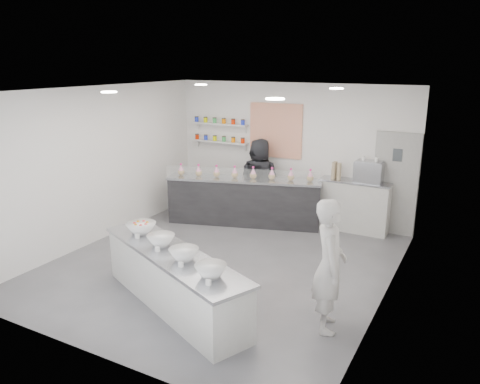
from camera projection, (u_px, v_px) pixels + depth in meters
name	position (u px, v px, depth m)	size (l,w,h in m)	color
floor	(222.00, 264.00, 8.21)	(6.00, 6.00, 0.00)	#515156
ceiling	(220.00, 90.00, 7.40)	(6.00, 6.00, 0.00)	white
back_wall	(290.00, 152.00, 10.35)	(5.50, 5.50, 0.00)	white
left_wall	(99.00, 165.00, 9.06)	(6.00, 6.00, 0.00)	white
right_wall	(390.00, 205.00, 6.55)	(6.00, 6.00, 0.00)	white
back_door	(395.00, 184.00, 9.39)	(0.88, 0.04, 2.10)	#999996
pattern_panel	(276.00, 131.00, 10.37)	(1.25, 0.03, 1.20)	#E64A12
jar_shelf_lower	(220.00, 142.00, 11.04)	(1.45, 0.22, 0.04)	silver
jar_shelf_upper	(220.00, 124.00, 10.92)	(1.45, 0.22, 0.04)	silver
preserve_jars	(219.00, 130.00, 10.94)	(1.45, 0.10, 0.56)	red
downlight_0	(109.00, 92.00, 7.20)	(0.24, 0.24, 0.02)	white
downlight_1	(275.00, 99.00, 5.92)	(0.24, 0.24, 0.02)	white
downlight_2	(201.00, 85.00, 9.40)	(0.24, 0.24, 0.02)	white
downlight_3	(336.00, 88.00, 8.12)	(0.24, 0.24, 0.02)	white
prep_counter	(173.00, 279.00, 6.71)	(3.06, 0.70, 0.84)	silver
back_bar	(244.00, 201.00, 10.11)	(3.30, 0.60, 1.02)	black
sneeze_guard	(241.00, 175.00, 9.66)	(3.25, 0.01, 0.28)	white
espresso_ledge	(354.00, 206.00, 9.71)	(1.45, 0.46, 1.07)	silver
espresso_machine	(369.00, 172.00, 9.40)	(0.55, 0.38, 0.42)	#93969E
cup_stacks	(337.00, 170.00, 9.70)	(0.24, 0.24, 0.35)	tan
prep_bowls	(172.00, 247.00, 6.57)	(2.36, 0.51, 0.16)	white
label_cards	(164.00, 266.00, 6.08)	(2.01, 0.04, 0.07)	white
cookie_bags	(244.00, 172.00, 9.94)	(2.95, 0.15, 0.27)	pink
woman_prep	(329.00, 266.00, 6.03)	(0.65, 0.43, 1.79)	beige
staff_left	(256.00, 181.00, 10.47)	(0.82, 0.64, 1.69)	black
staff_right	(260.00, 179.00, 10.42)	(0.88, 0.58, 1.81)	black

